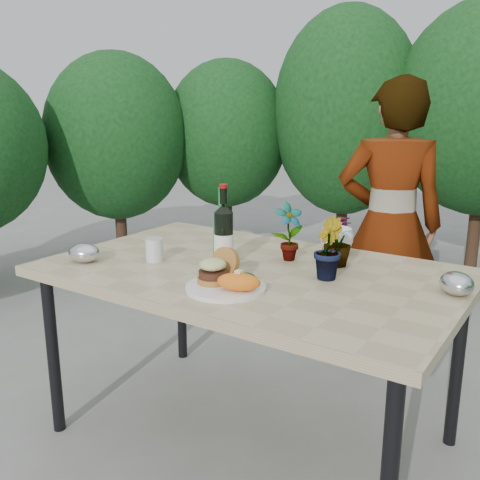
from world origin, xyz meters
The scene contains 18 objects.
ground centered at (0.00, 0.00, 0.00)m, with size 80.00×80.00×0.00m, color slate.
patio_table centered at (0.00, 0.00, 0.69)m, with size 1.60×1.00×0.75m.
shrub_hedge centered at (0.17, 1.61, 1.17)m, with size 7.03×5.17×2.21m.
dinner_plate centered at (0.06, -0.27, 0.76)m, with size 0.28×0.28×0.01m, color white.
burger_stack centered at (0.01, -0.25, 0.81)m, with size 0.11×0.16×0.11m.
sweet_potato centered at (0.13, -0.29, 0.80)m, with size 0.15×0.08×0.06m, color orange.
grilled_veg centered at (0.08, -0.17, 0.78)m, with size 0.08×0.05×0.03m.
wine_bottle centered at (-0.11, -0.03, 0.87)m, with size 0.08×0.08×0.33m.
sparkling_water centered at (-0.13, -0.01, 0.86)m, with size 0.07×0.07×0.31m.
plastic_cup centered at (-0.38, -0.14, 0.80)m, with size 0.07×0.07×0.10m, color silver.
seedling_left centered at (0.07, 0.18, 0.87)m, with size 0.13×0.09×0.24m, color #2B6121.
seedling_mid centered at (0.30, 0.05, 0.86)m, with size 0.12×0.10×0.23m, color #24541C.
seedling_right centered at (0.26, 0.22, 0.85)m, with size 0.11×0.11×0.20m, color #235A1E.
blue_bowl centered at (0.19, 0.39, 0.81)m, with size 0.14×0.14×0.11m, color white.
foil_packet_left centered at (-0.61, -0.31, 0.79)m, with size 0.13×0.11×0.08m, color silver.
foil_packet_right centered at (0.74, 0.13, 0.79)m, with size 0.13×0.11×0.08m, color #B8BBC0.
person centered at (0.21, 1.02, 0.76)m, with size 0.55×0.36×1.52m, color #A16550.
terracotta_pot centered at (-1.65, 1.76, 0.07)m, with size 0.17×0.17×0.14m.
Camera 1 is at (1.08, -1.70, 1.37)m, focal length 40.00 mm.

